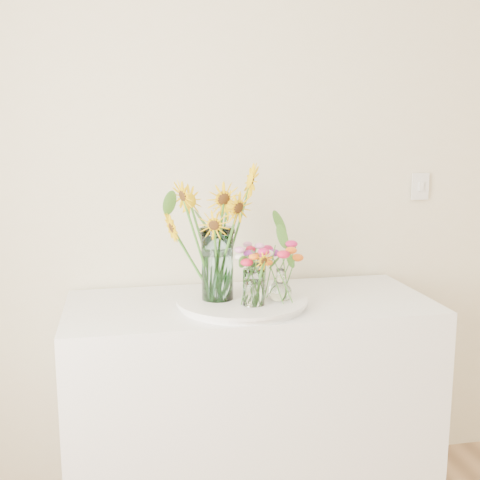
{
  "coord_description": "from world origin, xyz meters",
  "views": [
    {
      "loc": [
        -0.9,
        -0.26,
        1.55
      ],
      "look_at": [
        -0.47,
        1.86,
        1.15
      ],
      "focal_mm": 45.0,
      "sensor_mm": 36.0,
      "label": 1
    }
  ],
  "objects_px": {
    "tray": "(242,303)",
    "mason_jar": "(217,264)",
    "small_vase_b": "(280,285)",
    "small_vase_c": "(257,277)",
    "counter": "(250,409)",
    "small_vase_a": "(254,288)"
  },
  "relations": [
    {
      "from": "counter",
      "to": "small_vase_a",
      "type": "relative_size",
      "value": 10.36
    },
    {
      "from": "small_vase_b",
      "to": "counter",
      "type": "bearing_deg",
      "value": 129.72
    },
    {
      "from": "tray",
      "to": "mason_jar",
      "type": "distance_m",
      "value": 0.18
    },
    {
      "from": "tray",
      "to": "small_vase_c",
      "type": "distance_m",
      "value": 0.14
    },
    {
      "from": "tray",
      "to": "small_vase_a",
      "type": "bearing_deg",
      "value": -73.9
    },
    {
      "from": "counter",
      "to": "tray",
      "type": "bearing_deg",
      "value": -126.77
    },
    {
      "from": "tray",
      "to": "small_vase_a",
      "type": "relative_size",
      "value": 3.46
    },
    {
      "from": "tray",
      "to": "small_vase_b",
      "type": "distance_m",
      "value": 0.16
    },
    {
      "from": "tray",
      "to": "small_vase_c",
      "type": "height_order",
      "value": "small_vase_c"
    },
    {
      "from": "small_vase_c",
      "to": "small_vase_a",
      "type": "bearing_deg",
      "value": -106.68
    },
    {
      "from": "small_vase_b",
      "to": "small_vase_c",
      "type": "height_order",
      "value": "small_vase_b"
    },
    {
      "from": "counter",
      "to": "small_vase_b",
      "type": "relative_size",
      "value": 11.31
    },
    {
      "from": "counter",
      "to": "small_vase_c",
      "type": "distance_m",
      "value": 0.54
    },
    {
      "from": "tray",
      "to": "small_vase_b",
      "type": "height_order",
      "value": "small_vase_b"
    },
    {
      "from": "mason_jar",
      "to": "small_vase_b",
      "type": "distance_m",
      "value": 0.24
    },
    {
      "from": "mason_jar",
      "to": "small_vase_b",
      "type": "bearing_deg",
      "value": -14.87
    },
    {
      "from": "counter",
      "to": "mason_jar",
      "type": "xyz_separation_m",
      "value": [
        -0.14,
        -0.05,
        0.61
      ]
    },
    {
      "from": "counter",
      "to": "small_vase_b",
      "type": "distance_m",
      "value": 0.55
    },
    {
      "from": "counter",
      "to": "tray",
      "type": "relative_size",
      "value": 3.0
    },
    {
      "from": "counter",
      "to": "small_vase_a",
      "type": "bearing_deg",
      "value": -97.8
    },
    {
      "from": "counter",
      "to": "small_vase_c",
      "type": "xyz_separation_m",
      "value": [
        0.03,
        0.03,
        0.53
      ]
    },
    {
      "from": "tray",
      "to": "mason_jar",
      "type": "height_order",
      "value": "mason_jar"
    }
  ]
}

